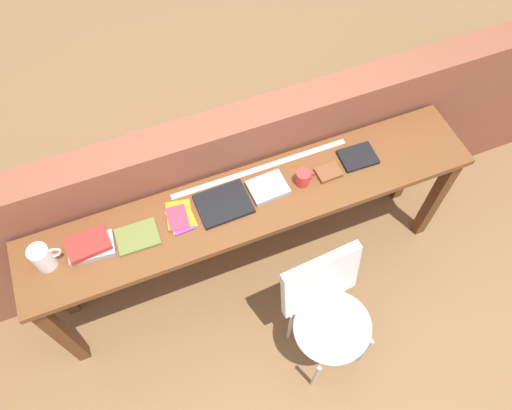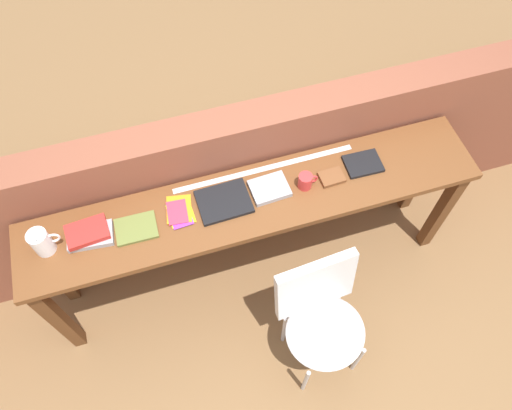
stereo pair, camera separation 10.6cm
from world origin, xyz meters
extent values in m
plane|color=brown|center=(0.00, 0.00, 0.00)|extent=(40.00, 40.00, 0.00)
cube|color=brown|center=(0.00, 0.64, 0.58)|extent=(6.00, 0.20, 1.15)
cube|color=brown|center=(0.00, 0.30, 0.86)|extent=(2.50, 0.44, 0.04)
cube|color=#5B341A|center=(-1.19, 0.14, 0.42)|extent=(0.07, 0.07, 0.84)
cube|color=#5B341A|center=(1.19, 0.14, 0.42)|extent=(0.07, 0.07, 0.84)
cube|color=#5B341A|center=(-1.19, 0.46, 0.42)|extent=(0.07, 0.07, 0.84)
cube|color=#5B341A|center=(1.19, 0.46, 0.42)|extent=(0.07, 0.07, 0.84)
ellipsoid|color=silver|center=(0.20, -0.38, 0.45)|extent=(0.47, 0.45, 0.08)
cube|color=silver|center=(0.19, -0.19, 0.69)|extent=(0.45, 0.14, 0.40)
cylinder|color=#B2B2B7|center=(0.05, -0.54, 0.21)|extent=(0.02, 0.02, 0.41)
cylinder|color=#B2B2B7|center=(0.38, -0.52, 0.21)|extent=(0.02, 0.02, 0.41)
cylinder|color=#B2B2B7|center=(0.03, -0.23, 0.21)|extent=(0.02, 0.02, 0.41)
cylinder|color=#B2B2B7|center=(0.36, -0.21, 0.21)|extent=(0.02, 0.02, 0.41)
cylinder|color=white|center=(-1.07, 0.32, 0.96)|extent=(0.10, 0.10, 0.15)
cone|color=white|center=(-1.07, 0.29, 1.04)|extent=(0.04, 0.03, 0.04)
torus|color=white|center=(-1.02, 0.32, 0.96)|extent=(0.07, 0.01, 0.07)
cube|color=#9E9EA3|center=(-0.85, 0.32, 0.90)|extent=(0.24, 0.16, 0.03)
cube|color=red|center=(-0.86, 0.33, 0.93)|extent=(0.22, 0.16, 0.03)
cube|color=olive|center=(-0.62, 0.30, 0.89)|extent=(0.21, 0.16, 0.02)
cube|color=green|center=(-0.39, 0.34, 0.88)|extent=(0.13, 0.16, 0.00)
cube|color=yellow|center=(-0.39, 0.32, 0.88)|extent=(0.13, 0.15, 0.00)
cube|color=purple|center=(-0.39, 0.32, 0.89)|extent=(0.12, 0.17, 0.00)
cube|color=orange|center=(-0.39, 0.35, 0.89)|extent=(0.16, 0.19, 0.00)
cube|color=#E5334C|center=(-0.40, 0.33, 0.89)|extent=(0.11, 0.15, 0.00)
cube|color=black|center=(-0.15, 0.32, 0.89)|extent=(0.28, 0.22, 0.02)
cube|color=#9E9EA3|center=(0.10, 0.33, 0.90)|extent=(0.21, 0.17, 0.03)
cylinder|color=red|center=(0.29, 0.30, 0.93)|extent=(0.08, 0.08, 0.09)
torus|color=red|center=(0.33, 0.30, 0.93)|extent=(0.06, 0.01, 0.06)
cube|color=brown|center=(0.45, 0.30, 0.89)|extent=(0.13, 0.10, 0.02)
cube|color=black|center=(0.64, 0.34, 0.89)|extent=(0.20, 0.16, 0.02)
cube|color=silver|center=(0.11, 0.47, 0.88)|extent=(1.03, 0.03, 0.00)
camera|label=1|loc=(-0.49, -0.99, 3.14)|focal=35.00mm
camera|label=2|loc=(-0.39, -1.02, 3.14)|focal=35.00mm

